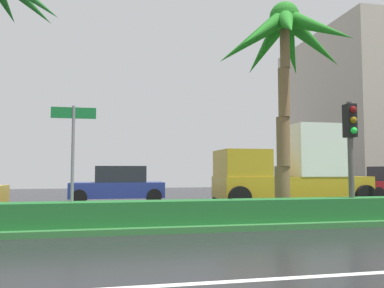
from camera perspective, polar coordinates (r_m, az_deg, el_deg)
ground_plane at (r=12.24m, az=-7.43°, el=-11.31°), size 90.00×42.00×0.10m
near_lane_divider_stripe at (r=5.40m, az=-1.80°, el=-20.32°), size 81.00×0.14×0.01m
median_strip at (r=11.24m, az=-7.05°, el=-11.33°), size 85.50×4.00×0.15m
median_hedge at (r=9.81m, az=-6.39°, el=-10.22°), size 76.50×0.70×0.60m
palm_tree_centre_left at (r=12.32m, az=13.59°, el=13.92°), size 4.24×4.35×6.53m
traffic_signal_median_right at (r=11.80m, az=22.69°, el=0.88°), size 0.28×0.43×3.35m
street_name_sign at (r=9.99m, az=-17.42°, el=-0.59°), size 1.10×0.08×3.00m
car_in_traffic_second at (r=18.34m, az=-10.97°, el=-6.06°), size 4.30×2.02×1.72m
box_truck_lead at (r=16.87m, az=14.81°, el=-3.74°), size 6.40×2.64×3.46m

